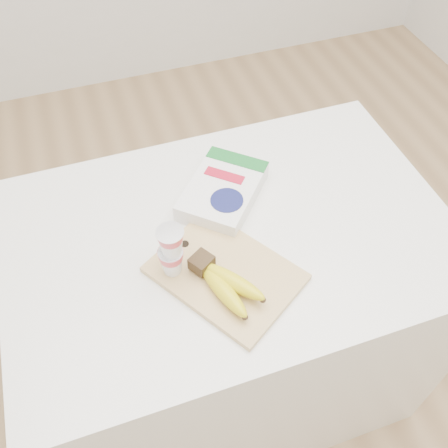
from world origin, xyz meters
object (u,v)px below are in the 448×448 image
object	(u,v)px
bananas	(225,283)
table	(229,315)
yogurt_stack	(171,251)
cutting_board	(225,273)
cereal_box	(223,191)

from	to	relation	value
bananas	table	bearing A→B (deg)	65.94
bananas	yogurt_stack	distance (m)	0.14
table	yogurt_stack	world-z (taller)	yogurt_stack
cutting_board	bananas	bearing A→B (deg)	-142.99
yogurt_stack	cereal_box	bearing A→B (deg)	45.91
cereal_box	cutting_board	bearing A→B (deg)	-66.16
yogurt_stack	table	bearing A→B (deg)	24.92
cutting_board	yogurt_stack	bearing A→B (deg)	127.80
cutting_board	cereal_box	xyz separation A→B (m)	(0.07, 0.23, 0.02)
cutting_board	yogurt_stack	distance (m)	0.15
cutting_board	bananas	world-z (taller)	bananas
table	cereal_box	size ratio (longest dim) A/B	3.82
table	bananas	bearing A→B (deg)	-114.06
cutting_board	yogurt_stack	world-z (taller)	yogurt_stack
table	bananas	world-z (taller)	bananas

